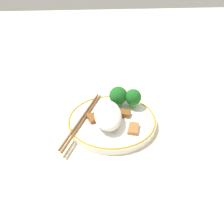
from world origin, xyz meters
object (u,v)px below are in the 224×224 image
plate (112,121)px  broccoli_back_center (118,96)px  broccoli_back_left (133,97)px  chopsticks (83,118)px

plate → broccoli_back_center: size_ratio=4.07×
broccoli_back_left → broccoli_back_center: bearing=72.4°
broccoli_back_left → chopsticks: broccoli_back_left is taller
plate → broccoli_back_left: (0.05, -0.06, 0.03)m
plate → chopsticks: (0.00, 0.07, 0.01)m
plate → broccoli_back_center: bearing=-20.6°
broccoli_back_left → broccoli_back_center: 0.04m
chopsticks → plate: bearing=-94.0°
plate → chopsticks: 0.07m
plate → broccoli_back_center: 0.07m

